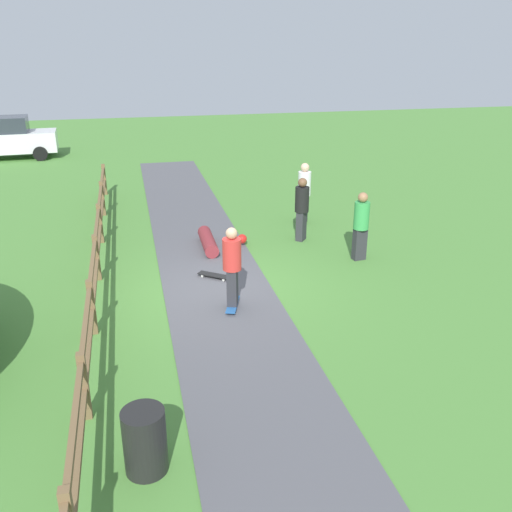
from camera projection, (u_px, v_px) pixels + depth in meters
ground_plane at (218, 291)px, 12.15m from camera, size 60.00×60.00×0.00m
asphalt_path at (218, 291)px, 12.15m from camera, size 2.40×28.00×0.02m
wooden_fence at (94, 275)px, 11.35m from camera, size 0.12×18.12×1.10m
trash_bin at (145, 441)px, 6.98m from camera, size 0.56×0.56×0.90m
skater_riding at (232, 264)px, 11.03m from camera, size 0.48×0.82×1.75m
skater_fallen at (211, 241)px, 14.59m from camera, size 1.25×1.62×0.36m
skateboard_loose at (214, 275)px, 12.77m from camera, size 0.76×0.64×0.08m
bystander_black at (302, 206)px, 14.91m from camera, size 0.53×0.53×1.76m
bystander_green at (361, 223)px, 13.58m from camera, size 0.43×0.43×1.75m
bystander_white at (304, 190)px, 16.35m from camera, size 0.52×0.52×1.83m
parked_car_white at (7, 138)px, 25.29m from camera, size 4.29×2.19×1.92m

